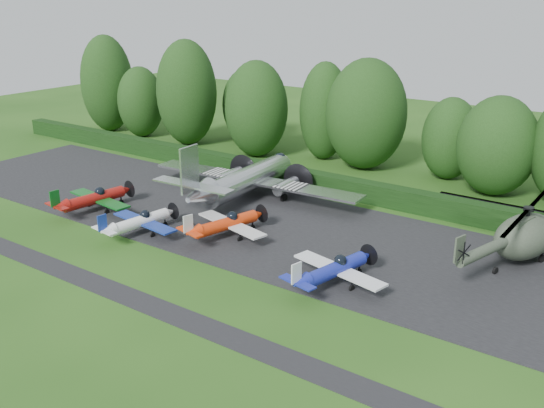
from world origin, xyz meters
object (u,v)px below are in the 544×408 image
Objects in this scene: light_plane_red at (94,198)px; light_plane_orange at (226,224)px; light_plane_blue at (334,270)px; light_plane_white at (140,222)px; helicopter at (525,233)px; transport_plane at (246,179)px.

light_plane_orange is at bearing 1.86° from light_plane_red.
light_plane_blue is at bearing -7.59° from light_plane_red.
light_plane_orange is at bearing 155.53° from light_plane_blue.
light_plane_white is 0.95× the size of light_plane_blue.
light_plane_blue is 15.29m from helicopter.
light_plane_white is at bearing 171.41° from light_plane_blue.
transport_plane is at bearing 133.24° from light_plane_blue.
transport_plane is at bearing 165.61° from helicopter.
helicopter is (26.05, 0.56, 0.27)m from transport_plane.
light_plane_orange is (14.13, 2.15, -0.04)m from light_plane_red.
light_plane_blue is at bearing -3.50° from light_plane_white.
transport_plane is 1.46× the size of helicopter.
light_plane_red reaches higher than light_plane_blue.
light_plane_white is at bearing -18.21° from light_plane_red.
light_plane_orange is 0.51× the size of helicopter.
light_plane_red is (-9.54, -10.79, -0.82)m from transport_plane.
transport_plane is at bearing 74.26° from light_plane_white.
transport_plane reaches higher than light_plane_white.
light_plane_blue is (11.70, -2.51, -0.01)m from light_plane_orange.
light_plane_white is (-1.84, -12.35, -0.93)m from transport_plane.
light_plane_orange reaches higher than light_plane_white.
transport_plane is 14.43m from light_plane_red.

